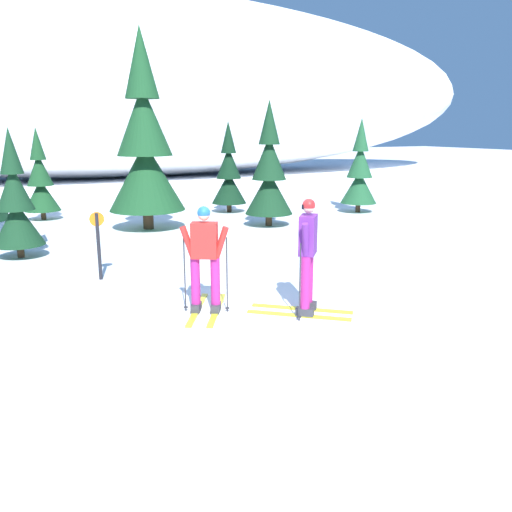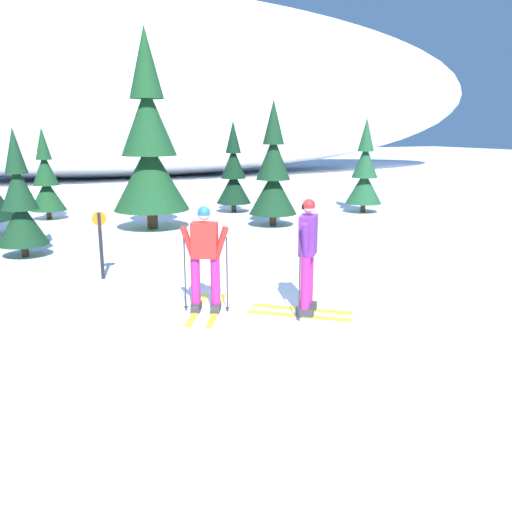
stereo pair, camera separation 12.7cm
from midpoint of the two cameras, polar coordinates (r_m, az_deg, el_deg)
ground_plane at (r=9.08m, az=-1.06°, el=-5.07°), size 120.00×120.00×0.00m
skier_purple_jacket at (r=8.33m, az=5.11°, el=0.20°), size 1.56×1.40×1.86m
skier_red_jacket at (r=8.41m, az=-5.97°, el=-0.21°), size 1.15×1.61×1.74m
pine_tree_left at (r=13.19m, az=-24.78°, el=5.06°), size 1.13×1.13×2.94m
pine_tree_center_left at (r=18.51m, az=-22.45°, el=7.42°), size 1.14×1.14×2.95m
pine_tree_center at (r=15.77m, az=-12.15°, el=11.40°), size 2.19×2.19×5.68m
pine_tree_center_right at (r=18.77m, az=-3.16°, el=8.77°), size 1.22×1.22×3.16m
pine_tree_right at (r=16.01m, az=1.19°, el=8.81°), size 1.44×1.44×3.74m
pine_tree_far_right at (r=19.03m, az=10.93°, el=8.74°), size 1.26×1.26×3.26m
snow_ridge_background at (r=33.91m, az=-13.86°, el=17.46°), size 50.41×14.38×10.78m
trail_marker_post at (r=10.74m, az=-16.99°, el=1.52°), size 0.28×0.07×1.35m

